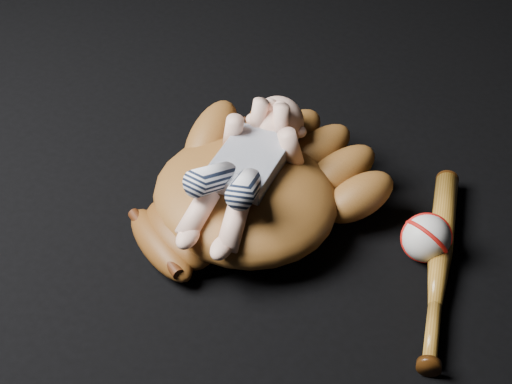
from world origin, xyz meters
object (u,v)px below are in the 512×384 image
newborn_baby (242,169)px  baseball (426,238)px  baseball_glove (245,190)px  baseball_bat (439,264)px

newborn_baby → baseball: (0.28, 0.11, -0.08)m
baseball_glove → newborn_baby: bearing=-54.2°
baseball_bat → baseball: baseball is taller
newborn_baby → baseball_bat: (0.31, 0.09, -0.10)m
baseball_glove → newborn_baby: 0.05m
newborn_baby → baseball_bat: newborn_baby is taller
newborn_baby → baseball: 0.31m
baseball_glove → baseball: bearing=42.8°
baseball_glove → newborn_baby: (0.00, -0.01, 0.05)m
baseball_glove → baseball_bat: (0.31, 0.08, -0.05)m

